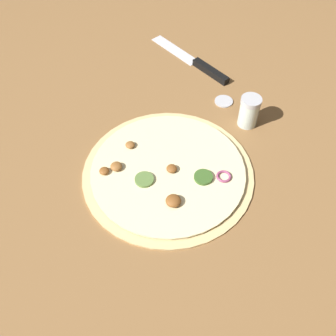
{
  "coord_description": "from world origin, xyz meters",
  "views": [
    {
      "loc": [
        0.53,
        0.09,
        0.69
      ],
      "look_at": [
        0.0,
        0.0,
        0.02
      ],
      "focal_mm": 42.0,
      "sensor_mm": 36.0,
      "label": 1
    }
  ],
  "objects_px": {
    "pizza": "(168,172)",
    "knife": "(201,66)",
    "spice_jar": "(249,111)",
    "loose_cap": "(224,101)"
  },
  "relations": [
    {
      "from": "pizza",
      "to": "knife",
      "type": "xyz_separation_m",
      "value": [
        -0.39,
        0.03,
        0.0
      ]
    },
    {
      "from": "pizza",
      "to": "knife",
      "type": "height_order",
      "value": "pizza"
    },
    {
      "from": "pizza",
      "to": "spice_jar",
      "type": "height_order",
      "value": "spice_jar"
    },
    {
      "from": "knife",
      "to": "spice_jar",
      "type": "relative_size",
      "value": 3.11
    },
    {
      "from": "pizza",
      "to": "knife",
      "type": "relative_size",
      "value": 1.53
    },
    {
      "from": "pizza",
      "to": "loose_cap",
      "type": "relative_size",
      "value": 8.06
    },
    {
      "from": "knife",
      "to": "pizza",
      "type": "bearing_deg",
      "value": 124.78
    },
    {
      "from": "pizza",
      "to": "knife",
      "type": "bearing_deg",
      "value": 175.94
    },
    {
      "from": "knife",
      "to": "loose_cap",
      "type": "distance_m",
      "value": 0.15
    },
    {
      "from": "spice_jar",
      "to": "loose_cap",
      "type": "distance_m",
      "value": 0.1
    }
  ]
}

